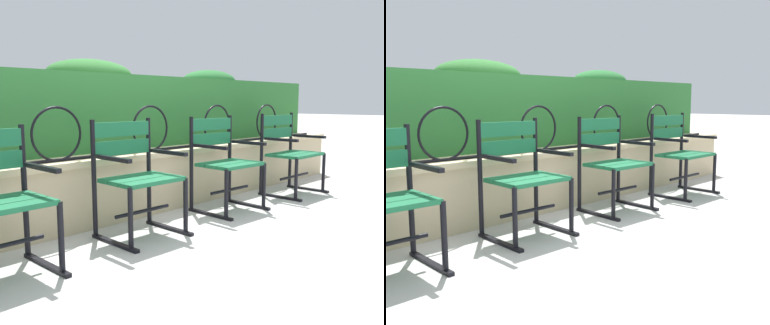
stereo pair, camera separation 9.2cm
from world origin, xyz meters
The scene contains 7 objects.
ground_plane centered at (0.00, 0.00, 0.00)m, with size 60.00×60.00×0.00m, color #B7B5AF.
stone_wall centered at (0.00, 0.91, 0.28)m, with size 6.59×0.41×0.56m.
iron_arch_fence centered at (-0.23, 0.83, 0.74)m, with size 6.07×0.02×0.42m.
hedge_row centered at (0.00, 1.34, 0.95)m, with size 6.46×0.53×0.84m.
park_chair_centre_left centered at (-0.34, 0.39, 0.47)m, with size 0.57×0.53×0.88m.
park_chair_centre_right centered at (0.74, 0.41, 0.47)m, with size 0.60×0.54×0.88m.
park_chair_rightmost centered at (1.81, 0.36, 0.47)m, with size 0.63×0.52×0.89m.
Camera 1 is at (-2.39, -2.14, 1.02)m, focal length 40.72 mm.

